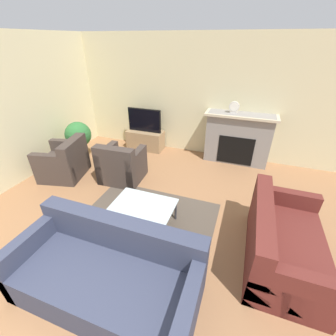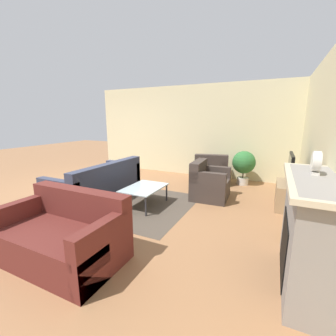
# 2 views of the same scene
# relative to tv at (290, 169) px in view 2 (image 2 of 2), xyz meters

# --- Properties ---
(ground_plane) EXTENTS (20.00, 20.00, 0.00)m
(ground_plane) POSITION_rel_tv_xyz_m (1.04, -4.43, -0.77)
(ground_plane) COLOR #936642
(wall_back) EXTENTS (8.53, 0.06, 2.70)m
(wall_back) POSITION_rel_tv_xyz_m (1.04, 0.32, 0.58)
(wall_back) COLOR beige
(wall_back) RESTS_ON ground_plane
(wall_left) EXTENTS (0.06, 7.72, 2.70)m
(wall_left) POSITION_rel_tv_xyz_m (-1.76, -2.07, 0.58)
(wall_left) COLOR beige
(wall_left) RESTS_ON ground_plane
(area_rug) EXTENTS (2.13, 1.86, 0.00)m
(area_rug) POSITION_rel_tv_xyz_m (1.16, -2.62, -0.77)
(area_rug) COLOR #4C4238
(area_rug) RESTS_ON ground_plane
(fireplace) EXTENTS (1.52, 0.47, 1.15)m
(fireplace) POSITION_rel_tv_xyz_m (2.28, 0.08, -0.17)
(fireplace) COLOR gray
(fireplace) RESTS_ON ground_plane
(tv_stand) EXTENTS (0.93, 0.42, 0.49)m
(tv_stand) POSITION_rel_tv_xyz_m (0.00, 0.00, -0.53)
(tv_stand) COLOR #997A56
(tv_stand) RESTS_ON ground_plane
(tv) EXTENTS (0.87, 0.06, 0.58)m
(tv) POSITION_rel_tv_xyz_m (0.00, 0.00, 0.00)
(tv) COLOR black
(tv) RESTS_ON tv_stand
(couch_sectional) EXTENTS (2.04, 0.94, 0.82)m
(couch_sectional) POSITION_rel_tv_xyz_m (1.26, -3.69, -0.49)
(couch_sectional) COLOR #33384C
(couch_sectional) RESTS_ON ground_plane
(couch_loveseat) EXTENTS (0.88, 1.53, 0.82)m
(couch_loveseat) POSITION_rel_tv_xyz_m (3.09, -2.58, -0.48)
(couch_loveseat) COLOR #5B231E
(couch_loveseat) RESTS_ON ground_plane
(armchair_by_window) EXTENTS (0.96, 0.99, 0.82)m
(armchair_by_window) POSITION_rel_tv_xyz_m (-1.02, -1.81, -0.47)
(armchair_by_window) COLOR #3D332D
(armchair_by_window) RESTS_ON ground_plane
(armchair_accent) EXTENTS (0.83, 0.79, 0.82)m
(armchair_accent) POSITION_rel_tv_xyz_m (0.18, -1.54, -0.47)
(armchair_accent) COLOR #3D332D
(armchair_accent) RESTS_ON ground_plane
(coffee_table) EXTENTS (0.93, 0.66, 0.38)m
(coffee_table) POSITION_rel_tv_xyz_m (1.16, -2.59, -0.43)
(coffee_table) COLOR #333338
(coffee_table) RESTS_ON ground_plane
(potted_plant) EXTENTS (0.59, 0.59, 0.90)m
(potted_plant) POSITION_rel_tv_xyz_m (-1.25, -1.00, -0.21)
(potted_plant) COLOR beige
(potted_plant) RESTS_ON ground_plane
(mantel_clock) EXTENTS (0.21, 0.07, 0.24)m
(mantel_clock) POSITION_rel_tv_xyz_m (2.11, 0.09, 0.50)
(mantel_clock) COLOR beige
(mantel_clock) RESTS_ON fireplace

